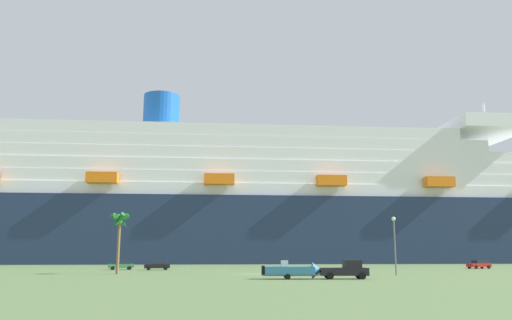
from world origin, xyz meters
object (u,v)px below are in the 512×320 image
object	(u,v)px
small_boat_on_trailer	(296,271)
parked_car_red_hatchback	(479,264)
parked_car_green_wagon	(121,265)
palm_tree	(120,223)
parked_car_black_coupe	(157,265)
street_lamp	(394,237)
cruise_ship	(270,207)
pickup_truck	(346,270)

from	to	relation	value
small_boat_on_trailer	parked_car_red_hatchback	xyz separation A→B (m)	(43.90, 31.69, -0.13)
small_boat_on_trailer	parked_car_green_wagon	distance (m)	43.05
palm_tree	parked_car_black_coupe	distance (m)	18.18
street_lamp	parked_car_red_hatchback	world-z (taller)	street_lamp
cruise_ship	parked_car_black_coupe	bearing A→B (deg)	-119.44
pickup_truck	parked_car_black_coupe	world-z (taller)	pickup_truck
street_lamp	parked_car_green_wagon	distance (m)	48.97
street_lamp	parked_car_black_coupe	xyz separation A→B (m)	(-32.99, 26.60, -4.36)
street_lamp	parked_car_black_coupe	size ratio (longest dim) A/B	1.74
cruise_ship	small_boat_on_trailer	xyz separation A→B (m)	(-13.51, -88.19, -15.57)
small_boat_on_trailer	parked_car_black_coupe	bearing A→B (deg)	116.80
pickup_truck	parked_car_red_hatchback	world-z (taller)	pickup_truck
street_lamp	pickup_truck	bearing A→B (deg)	-140.80
pickup_truck	small_boat_on_trailer	world-z (taller)	pickup_truck
parked_car_black_coupe	parked_car_green_wagon	world-z (taller)	same
parked_car_black_coupe	pickup_truck	bearing A→B (deg)	-56.44
palm_tree	parked_car_green_wagon	world-z (taller)	palm_tree
cruise_ship	parked_car_black_coupe	xyz separation A→B (m)	(-30.64, -54.28, -15.70)
cruise_ship	pickup_truck	xyz separation A→B (m)	(-7.61, -89.00, -15.49)
small_boat_on_trailer	parked_car_black_coupe	xyz separation A→B (m)	(-17.13, 33.91, -0.13)
pickup_truck	parked_car_green_wagon	bearing A→B (deg)	128.70
palm_tree	parked_car_green_wagon	distance (m)	19.43
parked_car_red_hatchback	street_lamp	bearing A→B (deg)	-139.00
cruise_ship	palm_tree	size ratio (longest dim) A/B	29.00
parked_car_red_hatchback	small_boat_on_trailer	bearing A→B (deg)	-144.17
palm_tree	small_boat_on_trailer	bearing A→B (deg)	-38.48
pickup_truck	parked_car_black_coupe	xyz separation A→B (m)	(-23.03, 34.72, -0.21)
street_lamp	cruise_ship	bearing A→B (deg)	91.66
cruise_ship	parked_car_red_hatchback	xyz separation A→B (m)	(30.39, -56.50, -15.70)
pickup_truck	small_boat_on_trailer	xyz separation A→B (m)	(-5.90, 0.81, -0.08)
parked_car_green_wagon	small_boat_on_trailer	bearing A→B (deg)	-56.77
parked_car_red_hatchback	parked_car_black_coupe	size ratio (longest dim) A/B	1.04
parked_car_red_hatchback	parked_car_black_coupe	xyz separation A→B (m)	(-61.03, 2.21, 0.00)
parked_car_green_wagon	cruise_ship	bearing A→B (deg)	54.59
parked_car_black_coupe	cruise_ship	bearing A→B (deg)	60.56
parked_car_red_hatchback	palm_tree	bearing A→B (deg)	-168.08
pickup_truck	palm_tree	distance (m)	34.31
cruise_ship	street_lamp	xyz separation A→B (m)	(2.35, -80.88, -11.34)
small_boat_on_trailer	street_lamp	distance (m)	17.97
palm_tree	parked_car_black_coupe	world-z (taller)	palm_tree
pickup_truck	small_boat_on_trailer	size ratio (longest dim) A/B	0.72
small_boat_on_trailer	palm_tree	distance (m)	29.17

